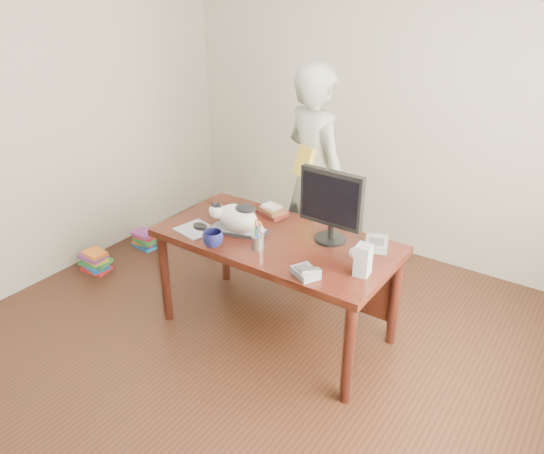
{
  "coord_description": "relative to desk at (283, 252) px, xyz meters",
  "views": [
    {
      "loc": [
        1.76,
        -1.99,
        2.38
      ],
      "look_at": [
        0.0,
        0.55,
        0.85
      ],
      "focal_mm": 35.0,
      "sensor_mm": 36.0,
      "label": 1
    }
  ],
  "objects": [
    {
      "name": "baseball",
      "position": [
        0.55,
        -0.02,
        0.18
      ],
      "size": [
        0.07,
        0.07,
        0.07
      ],
      "rotation": [
        0.0,
        0.0,
        -0.24
      ],
      "color": "beige",
      "rests_on": "desk"
    },
    {
      "name": "person",
      "position": [
        -0.2,
        0.76,
        0.28
      ],
      "size": [
        0.76,
        0.64,
        1.77
      ],
      "primitive_type": "imported",
      "rotation": [
        0.0,
        0.0,
        2.74
      ],
      "color": "beige",
      "rests_on": "ground"
    },
    {
      "name": "phone",
      "position": [
        0.41,
        -0.38,
        0.17
      ],
      "size": [
        0.2,
        0.18,
        0.07
      ],
      "rotation": [
        0.0,
        0.0,
        -0.48
      ],
      "color": "slate",
      "rests_on": "desk"
    },
    {
      "name": "pen_cup",
      "position": [
        -0.01,
        -0.27,
        0.2
      ],
      "size": [
        0.1,
        0.1,
        0.2
      ],
      "rotation": [
        0.0,
        0.0,
        -0.28
      ],
      "color": "#949499",
      "rests_on": "desk"
    },
    {
      "name": "desk",
      "position": [
        0.0,
        0.0,
        0.0
      ],
      "size": [
        1.6,
        0.8,
        0.75
      ],
      "color": "black",
      "rests_on": "ground"
    },
    {
      "name": "mousepad",
      "position": [
        -0.52,
        -0.29,
        0.15
      ],
      "size": [
        0.28,
        0.26,
        0.01
      ],
      "rotation": [
        0.0,
        0.0,
        -0.18
      ],
      "color": "#A2A6AE",
      "rests_on": "desk"
    },
    {
      "name": "book_pile_b",
      "position": [
        -1.72,
        0.27,
        -0.53
      ],
      "size": [
        0.26,
        0.2,
        0.15
      ],
      "color": "#1A579E",
      "rests_on": "ground"
    },
    {
      "name": "book_stack",
      "position": [
        -0.22,
        0.2,
        0.18
      ],
      "size": [
        0.23,
        0.2,
        0.07
      ],
      "rotation": [
        0.0,
        0.0,
        -0.28
      ],
      "color": "#481713",
      "rests_on": "desk"
    },
    {
      "name": "coffee_mug",
      "position": [
        -0.27,
        -0.41,
        0.2
      ],
      "size": [
        0.19,
        0.19,
        0.1
      ],
      "primitive_type": "imported",
      "rotation": [
        0.0,
        0.0,
        0.7
      ],
      "color": "black",
      "rests_on": "desk"
    },
    {
      "name": "speaker",
      "position": [
        0.68,
        -0.18,
        0.24
      ],
      "size": [
        0.1,
        0.1,
        0.19
      ],
      "rotation": [
        0.0,
        0.0,
        0.11
      ],
      "color": "#A5A5A8",
      "rests_on": "desk"
    },
    {
      "name": "monitor",
      "position": [
        0.31,
        0.08,
        0.42
      ],
      "size": [
        0.43,
        0.21,
        0.49
      ],
      "rotation": [
        0.0,
        0.0,
        -0.01
      ],
      "color": "black",
      "rests_on": "desk"
    },
    {
      "name": "cat",
      "position": [
        -0.27,
        -0.16,
        0.26
      ],
      "size": [
        0.38,
        0.27,
        0.22
      ],
      "rotation": [
        0.0,
        0.0,
        0.29
      ],
      "color": "white",
      "rests_on": "keyboard"
    },
    {
      "name": "room",
      "position": [
        0.0,
        -0.68,
        0.75
      ],
      "size": [
        4.5,
        4.5,
        4.5
      ],
      "color": "black",
      "rests_on": "ground"
    },
    {
      "name": "keyboard",
      "position": [
        -0.26,
        -0.16,
        0.16
      ],
      "size": [
        0.42,
        0.26,
        0.02
      ],
      "rotation": [
        0.0,
        0.0,
        0.29
      ],
      "color": "black",
      "rests_on": "desk"
    },
    {
      "name": "calculator",
      "position": [
        0.6,
        0.18,
        0.17
      ],
      "size": [
        0.2,
        0.23,
        0.06
      ],
      "rotation": [
        0.0,
        0.0,
        0.38
      ],
      "color": "slate",
      "rests_on": "desk"
    },
    {
      "name": "mouse",
      "position": [
        -0.5,
        -0.27,
        0.17
      ],
      "size": [
        0.12,
        0.09,
        0.04
      ],
      "rotation": [
        0.0,
        0.0,
        -0.18
      ],
      "color": "black",
      "rests_on": "mousepad"
    },
    {
      "name": "book_pile_a",
      "position": [
        -1.75,
        -0.28,
        -0.51
      ],
      "size": [
        0.27,
        0.22,
        0.18
      ],
      "color": "red",
      "rests_on": "ground"
    },
    {
      "name": "held_book",
      "position": [
        -0.2,
        0.59,
        0.45
      ],
      "size": [
        0.19,
        0.16,
        0.23
      ],
      "rotation": [
        0.0,
        0.0,
        -0.4
      ],
      "color": "gold",
      "rests_on": "person"
    }
  ]
}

